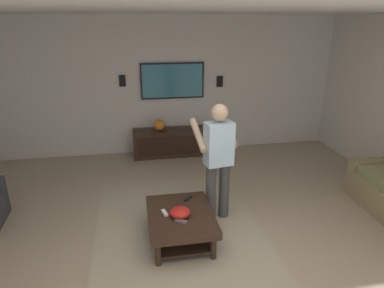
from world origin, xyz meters
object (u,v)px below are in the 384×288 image
at_px(tv, 172,81).
at_px(remote_white, 165,213).
at_px(media_console, 175,142).
at_px(remote_grey, 181,221).
at_px(coffee_table, 181,220).
at_px(bowl, 180,212).
at_px(vase_round, 159,125).
at_px(remote_black, 188,198).
at_px(wall_speaker_right, 122,81).
at_px(person_standing, 218,156).
at_px(wall_speaker_left, 220,81).

distance_m(tv, remote_white, 3.37).
distance_m(media_console, remote_grey, 3.15).
xyz_separation_m(coffee_table, tv, (3.17, -0.31, 1.20)).
height_order(coffee_table, bowl, bowl).
bearing_deg(remote_grey, vase_round, -59.60).
xyz_separation_m(media_console, remote_black, (-2.61, 0.17, 0.14)).
bearing_deg(media_console, bowl, -6.29).
bearing_deg(remote_black, vase_round, 43.78).
height_order(remote_grey, wall_speaker_right, wall_speaker_right).
height_order(person_standing, wall_speaker_left, person_standing).
bearing_deg(tv, coffee_table, -5.66).
height_order(remote_white, remote_black, same).
height_order(person_standing, remote_grey, person_standing).
xyz_separation_m(remote_black, vase_round, (2.59, 0.15, 0.25)).
bearing_deg(media_console, remote_grey, -6.21).
relative_size(coffee_table, media_console, 0.59).
bearing_deg(wall_speaker_left, vase_round, 101.79).
distance_m(coffee_table, bowl, 0.18).
distance_m(person_standing, wall_speaker_right, 3.06).
relative_size(media_console, bowl, 6.99).
distance_m(coffee_table, wall_speaker_left, 3.62).
bearing_deg(media_console, vase_round, -86.89).
height_order(remote_white, wall_speaker_right, wall_speaker_right).
bearing_deg(tv, remote_white, -9.13).
relative_size(remote_black, wall_speaker_right, 0.68).
distance_m(tv, bowl, 3.42).
height_order(tv, vase_round, tv).
relative_size(remote_grey, wall_speaker_left, 0.68).
distance_m(media_console, person_standing, 2.58).
distance_m(tv, wall_speaker_right, 0.99).
relative_size(person_standing, wall_speaker_left, 7.45).
bearing_deg(wall_speaker_left, bowl, 158.02).
relative_size(person_standing, wall_speaker_right, 7.45).
distance_m(tv, vase_round, 0.93).
height_order(coffee_table, vase_round, vase_round).
bearing_deg(coffee_table, wall_speaker_right, 11.93).
bearing_deg(remote_grey, bowl, -63.17).
xyz_separation_m(media_console, remote_white, (-2.91, 0.51, 0.14)).
height_order(media_console, vase_round, vase_round).
height_order(wall_speaker_left, wall_speaker_right, wall_speaker_right).
bearing_deg(wall_speaker_left, media_console, 104.47).
height_order(vase_round, wall_speaker_left, wall_speaker_left).
height_order(media_console, person_standing, person_standing).
relative_size(vase_round, wall_speaker_right, 1.00).
relative_size(coffee_table, wall_speaker_left, 4.55).
distance_m(bowl, remote_grey, 0.13).
xyz_separation_m(bowl, vase_round, (2.99, -0.02, 0.21)).
bearing_deg(wall_speaker_left, remote_grey, 158.60).
relative_size(coffee_table, remote_grey, 6.67).
bearing_deg(wall_speaker_right, remote_white, -171.40).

